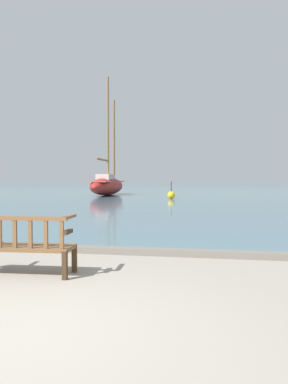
{
  "coord_description": "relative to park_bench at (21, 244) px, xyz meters",
  "views": [
    {
      "loc": [
        1.86,
        -3.27,
        1.47
      ],
      "look_at": [
        -0.5,
        10.0,
        1.0
      ],
      "focal_mm": 35.0,
      "sensor_mm": 36.0,
      "label": 1
    }
  ],
  "objects": [
    {
      "name": "sailboat_outer_port",
      "position": [
        -5.86,
        25.84,
        0.53
      ],
      "size": [
        2.37,
        8.87,
        10.15
      ],
      "color": "maroon",
      "rests_on": "harbor_water"
    },
    {
      "name": "ground_plane",
      "position": [
        1.0,
        -2.0,
        -0.47
      ],
      "size": [
        160.0,
        160.0,
        0.0
      ],
      "primitive_type": "plane",
      "color": "gray"
    },
    {
      "name": "park_bench",
      "position": [
        0.0,
        0.0,
        0.0
      ],
      "size": [
        1.62,
        0.6,
        0.92
      ],
      "color": "#3D2A19",
      "rests_on": "ground"
    },
    {
      "name": "harbor_water",
      "position": [
        1.0,
        42.0,
        -0.43
      ],
      "size": [
        100.0,
        80.0,
        0.08
      ],
      "primitive_type": "cube",
      "color": "slate",
      "rests_on": "ground"
    },
    {
      "name": "channel_buoy",
      "position": [
        0.15,
        20.9,
        -0.12
      ],
      "size": [
        0.52,
        0.52,
        1.22
      ],
      "color": "gold",
      "rests_on": "harbor_water"
    },
    {
      "name": "quay_edge_kerb",
      "position": [
        1.0,
        1.85,
        -0.41
      ],
      "size": [
        40.0,
        0.3,
        0.12
      ],
      "primitive_type": "cube",
      "color": "slate",
      "rests_on": "ground"
    }
  ]
}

